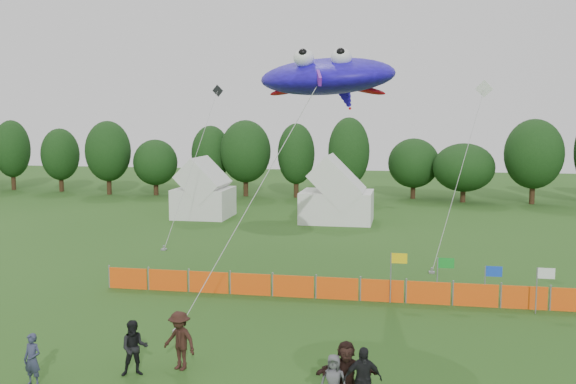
% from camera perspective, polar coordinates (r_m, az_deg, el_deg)
% --- Properties ---
extents(ground, '(160.00, 160.00, 0.00)m').
position_cam_1_polar(ground, '(20.90, -3.12, -16.26)').
color(ground, '#234C16').
rests_on(ground, ground).
extents(treeline, '(104.57, 8.78, 8.36)m').
position_cam_1_polar(treeline, '(63.82, 7.82, 3.05)').
color(treeline, '#382314').
rests_on(treeline, ground).
extents(tent_left, '(4.43, 4.43, 3.91)m').
position_cam_1_polar(tent_left, '(52.72, -7.51, -0.11)').
color(tent_left, white).
rests_on(tent_left, ground).
extents(tent_right, '(5.61, 4.48, 3.96)m').
position_cam_1_polar(tent_right, '(50.03, 4.37, -0.40)').
color(tent_right, white).
rests_on(tent_right, ground).
extents(barrier_fence, '(21.90, 0.06, 1.00)m').
position_cam_1_polar(barrier_fence, '(29.13, 4.38, -8.55)').
color(barrier_fence, '#F4500D').
rests_on(barrier_fence, ground).
extents(flag_row, '(10.73, 0.70, 2.23)m').
position_cam_1_polar(flag_row, '(28.91, 19.31, -7.27)').
color(flag_row, gray).
rests_on(flag_row, ground).
extents(spectator_a, '(0.65, 0.48, 1.62)m').
position_cam_1_polar(spectator_a, '(21.55, -21.77, -13.69)').
color(spectator_a, '#2E324C').
rests_on(spectator_a, ground).
extents(spectator_b, '(1.06, 0.95, 1.78)m').
position_cam_1_polar(spectator_b, '(21.37, -13.50, -13.34)').
color(spectator_b, black).
rests_on(spectator_b, ground).
extents(spectator_c, '(1.42, 1.13, 1.93)m').
position_cam_1_polar(spectator_c, '(21.53, -9.61, -12.89)').
color(spectator_c, black).
rests_on(spectator_c, ground).
extents(spectator_d, '(1.18, 0.78, 1.87)m').
position_cam_1_polar(spectator_d, '(18.53, 6.65, -16.24)').
color(spectator_d, black).
rests_on(spectator_d, ground).
extents(spectator_e, '(0.79, 0.54, 1.55)m').
position_cam_1_polar(spectator_e, '(18.77, 4.07, -16.45)').
color(spectator_e, '#4F4F54').
rests_on(spectator_e, ground).
extents(spectator_f, '(1.81, 0.88, 1.87)m').
position_cam_1_polar(spectator_f, '(18.90, 5.18, -15.75)').
color(spectator_f, black).
rests_on(spectator_f, ground).
extents(stingray_kite, '(8.90, 14.28, 11.04)m').
position_cam_1_polar(stingray_kite, '(28.96, 3.61, 10.12)').
color(stingray_kite, '#230FDD').
rests_on(stingray_kite, ground).
extents(small_kite_white, '(3.80, 7.36, 10.39)m').
position_cam_1_polar(small_kite_white, '(38.59, 15.74, 4.10)').
color(small_kite_white, white).
rests_on(small_kite_white, ground).
extents(small_kite_dark, '(0.94, 11.99, 10.66)m').
position_cam_1_polar(small_kite_dark, '(46.28, -7.84, 4.30)').
color(small_kite_dark, black).
rests_on(small_kite_dark, ground).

